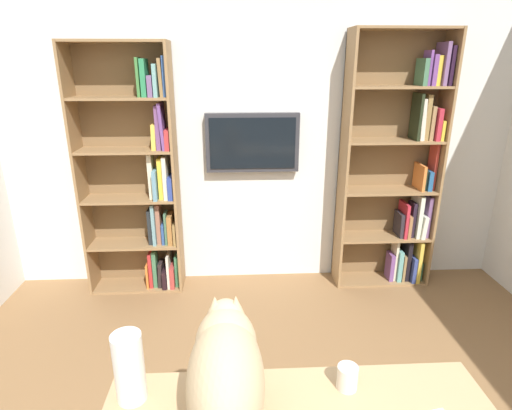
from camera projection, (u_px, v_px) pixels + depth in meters
wall_back at (260, 134)px, 3.57m from camera, size 4.52×0.06×2.70m
bookshelf_left at (400, 173)px, 3.58m from camera, size 0.83×0.28×2.19m
bookshelf_right at (141, 181)px, 3.48m from camera, size 0.80×0.28×2.09m
wall_mounted_tv at (252, 143)px, 3.51m from camera, size 0.79×0.07×0.50m
cat at (226, 369)px, 1.42m from camera, size 0.29×0.67×0.39m
paper_towel_roll at (129, 367)px, 1.51m from camera, size 0.11×0.11×0.28m
coffee_mug at (347, 377)px, 1.59m from camera, size 0.08×0.08×0.10m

